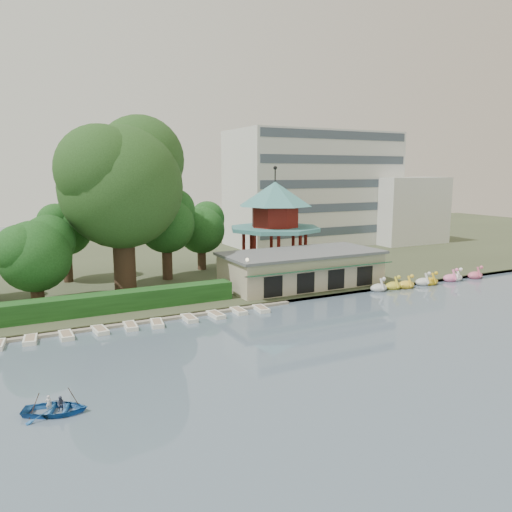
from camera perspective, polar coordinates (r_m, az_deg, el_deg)
ground_plane at (r=35.84m, az=10.56°, el=-12.50°), size 220.00×220.00×0.00m
shore at (r=81.86m, az=-12.17°, el=0.12°), size 220.00×70.00×0.40m
embankment at (r=49.84m, az=-1.69°, el=-5.80°), size 220.00×0.60×0.30m
dock at (r=46.12m, az=-15.35°, el=-7.47°), size 34.00×1.60×0.24m
boathouse at (r=58.04m, az=5.25°, el=-1.38°), size 18.60×9.39×3.90m
pavilion at (r=66.89m, az=2.18°, el=4.54°), size 12.40×12.40×13.50m
office_building at (r=92.14m, az=8.30°, el=7.24°), size 38.00×18.00×20.00m
hedge at (r=48.49m, az=-19.70°, el=-5.41°), size 30.00×2.00×1.80m
lamp_post at (r=51.23m, az=-1.01°, el=-1.71°), size 0.36×0.36×4.28m
big_tree at (r=55.60m, az=-15.06°, el=8.60°), size 14.37×13.39×19.20m
small_trees at (r=58.27m, az=-19.14°, el=2.21°), size 39.49×16.78×11.01m
swan_boats at (r=63.45m, az=19.04°, el=-2.74°), size 17.74×2.11×1.92m
moored_rowboats at (r=44.65m, az=-15.83°, el=-7.98°), size 29.30×2.77×0.36m
rowboat_with_passengers at (r=31.20m, az=-21.99°, el=-15.51°), size 5.88×5.06×2.01m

